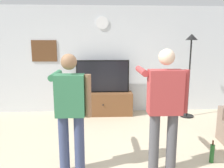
% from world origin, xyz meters
% --- Properties ---
extents(back_wall, '(6.40, 0.10, 2.70)m').
position_xyz_m(back_wall, '(0.00, 2.95, 1.35)').
color(back_wall, silver).
rests_on(back_wall, ground_plane).
extents(tv_stand, '(1.46, 0.46, 0.57)m').
position_xyz_m(tv_stand, '(-0.23, 2.60, 0.28)').
color(tv_stand, brown).
rests_on(tv_stand, ground_plane).
extents(television, '(1.30, 0.07, 0.81)m').
position_xyz_m(television, '(-0.23, 2.65, 0.97)').
color(television, black).
rests_on(television, tv_stand).
extents(wall_clock, '(0.31, 0.03, 0.31)m').
position_xyz_m(wall_clock, '(-0.23, 2.89, 2.28)').
color(wall_clock, white).
extents(framed_picture, '(0.62, 0.04, 0.53)m').
position_xyz_m(framed_picture, '(-1.70, 2.90, 1.59)').
color(framed_picture, brown).
extents(floor_lamp, '(0.32, 0.32, 2.00)m').
position_xyz_m(floor_lamp, '(1.83, 2.35, 1.43)').
color(floor_lamp, black).
rests_on(floor_lamp, ground_plane).
extents(person_standing_nearer_lamp, '(0.57, 0.78, 1.66)m').
position_xyz_m(person_standing_nearer_lamp, '(-0.68, 0.09, 0.94)').
color(person_standing_nearer_lamp, '#384266').
rests_on(person_standing_nearer_lamp, ground_plane).
extents(person_standing_nearer_couch, '(0.63, 0.78, 1.73)m').
position_xyz_m(person_standing_nearer_couch, '(0.58, 0.03, 0.99)').
color(person_standing_nearer_couch, '#4C4C51').
rests_on(person_standing_nearer_couch, ground_plane).
extents(beverage_bottle, '(0.07, 0.07, 0.36)m').
position_xyz_m(beverage_bottle, '(1.41, 0.23, 0.15)').
color(beverage_bottle, '#1E5923').
rests_on(beverage_bottle, ground_plane).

